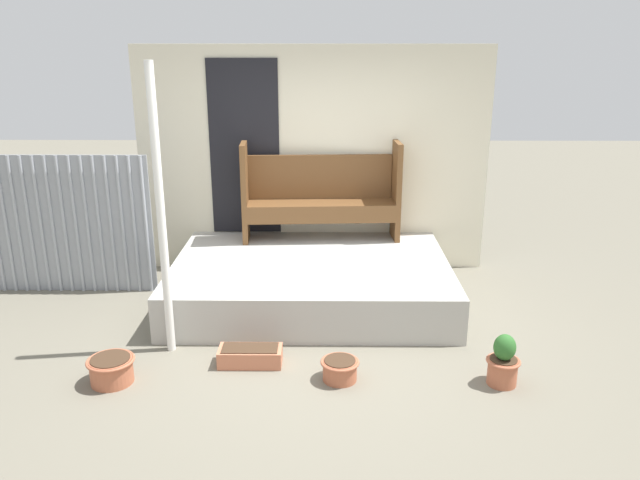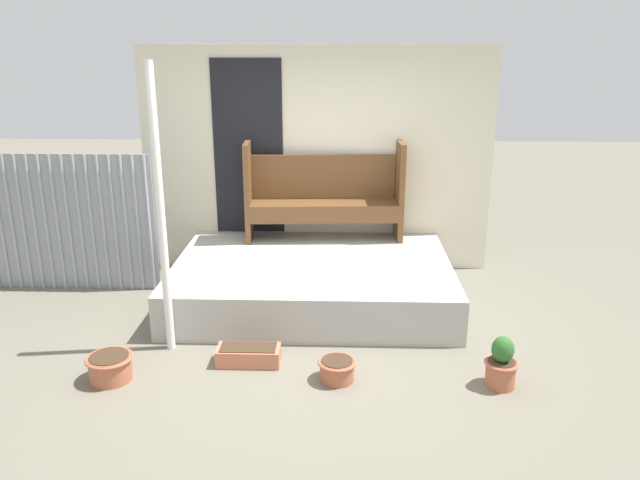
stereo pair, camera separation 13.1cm
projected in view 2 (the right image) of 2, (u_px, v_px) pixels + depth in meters
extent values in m
plane|color=#706B5B|center=(317.00, 346.00, 5.65)|extent=(24.00, 24.00, 0.00)
cube|color=#B2AFA8|center=(313.00, 281.00, 6.56)|extent=(2.86, 2.06, 0.44)
cube|color=beige|center=(316.00, 161.00, 7.24)|extent=(4.06, 0.06, 2.60)
cube|color=black|center=(248.00, 148.00, 7.18)|extent=(0.80, 0.02, 2.00)
cube|color=gray|center=(35.00, 223.00, 6.75)|extent=(2.63, 0.02, 1.51)
cylinder|color=#979CA5|center=(0.00, 223.00, 6.74)|extent=(0.04, 0.04, 1.51)
cylinder|color=#979CA5|center=(12.00, 223.00, 6.74)|extent=(0.04, 0.04, 1.51)
cylinder|color=#979CA5|center=(23.00, 223.00, 6.73)|extent=(0.04, 0.04, 1.51)
cylinder|color=#979CA5|center=(34.00, 223.00, 6.73)|extent=(0.04, 0.04, 1.51)
cylinder|color=#979CA5|center=(46.00, 223.00, 6.72)|extent=(0.04, 0.04, 1.51)
cylinder|color=#979CA5|center=(57.00, 223.00, 6.72)|extent=(0.04, 0.04, 1.51)
cylinder|color=#979CA5|center=(69.00, 223.00, 6.72)|extent=(0.04, 0.04, 1.51)
cylinder|color=#979CA5|center=(80.00, 224.00, 6.71)|extent=(0.04, 0.04, 1.51)
cylinder|color=#979CA5|center=(92.00, 224.00, 6.71)|extent=(0.04, 0.04, 1.51)
cylinder|color=#979CA5|center=(103.00, 224.00, 6.70)|extent=(0.04, 0.04, 1.51)
cylinder|color=#979CA5|center=(115.00, 224.00, 6.70)|extent=(0.04, 0.04, 1.51)
cylinder|color=#979CA5|center=(126.00, 224.00, 6.70)|extent=(0.04, 0.04, 1.51)
cylinder|color=#979CA5|center=(138.00, 224.00, 6.69)|extent=(0.04, 0.04, 1.51)
cylinder|color=#979CA5|center=(149.00, 224.00, 6.69)|extent=(0.04, 0.04, 1.51)
cylinder|color=white|center=(161.00, 214.00, 5.23)|extent=(0.07, 0.07, 2.49)
cube|color=brown|center=(248.00, 192.00, 7.04)|extent=(0.08, 0.40, 1.12)
cube|color=brown|center=(400.00, 191.00, 7.07)|extent=(0.08, 0.40, 1.12)
cube|color=brown|center=(324.00, 204.00, 7.10)|extent=(1.68, 0.49, 0.04)
cube|color=brown|center=(324.00, 217.00, 6.95)|extent=(1.66, 0.12, 0.16)
cube|color=brown|center=(324.00, 177.00, 7.18)|extent=(1.66, 0.13, 0.51)
cylinder|color=#B26042|center=(110.00, 368.00, 5.06)|extent=(0.34, 0.34, 0.21)
torus|color=#B26042|center=(109.00, 358.00, 5.03)|extent=(0.38, 0.38, 0.02)
cylinder|color=#422D1E|center=(109.00, 356.00, 5.02)|extent=(0.31, 0.31, 0.01)
cylinder|color=#B26042|center=(337.00, 370.00, 5.06)|extent=(0.28, 0.28, 0.17)
torus|color=#B26042|center=(337.00, 362.00, 5.03)|extent=(0.32, 0.32, 0.02)
cylinder|color=#422D1E|center=(337.00, 361.00, 5.03)|extent=(0.25, 0.25, 0.01)
cylinder|color=#B26042|center=(500.00, 374.00, 4.96)|extent=(0.24, 0.24, 0.22)
torus|color=#B26042|center=(501.00, 363.00, 4.93)|extent=(0.27, 0.27, 0.02)
cylinder|color=#422D1E|center=(502.00, 361.00, 4.92)|extent=(0.22, 0.22, 0.01)
ellipsoid|color=#2D6628|center=(503.00, 349.00, 4.89)|extent=(0.18, 0.18, 0.22)
cube|color=#C67251|center=(249.00, 355.00, 5.32)|extent=(0.54, 0.24, 0.15)
cube|color=#422D1E|center=(248.00, 347.00, 5.30)|extent=(0.47, 0.20, 0.01)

